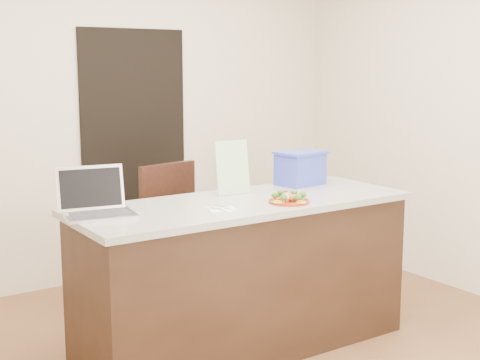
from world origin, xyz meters
TOP-DOWN VIEW (x-y plane):
  - room_shell at (0.00, 0.00)m, footprint 4.00×4.00m
  - doorway at (0.10, 1.98)m, footprint 0.90×0.02m
  - island at (0.00, 0.25)m, footprint 2.06×0.76m
  - plate at (0.18, 0.05)m, footprint 0.24×0.24m
  - meatballs at (0.19, 0.05)m, footprint 0.09×0.10m
  - broccoli at (0.18, 0.05)m, footprint 0.19×0.21m
  - pepper_rings at (0.18, 0.05)m, footprint 0.24×0.24m
  - napkin at (-0.25, 0.09)m, footprint 0.19×0.19m
  - fork at (-0.27, 0.10)m, footprint 0.03×0.13m
  - knife at (-0.22, 0.08)m, footprint 0.05×0.18m
  - yogurt_bottle at (0.14, 0.03)m, footprint 0.04×0.04m
  - laptop at (-0.88, 0.37)m, footprint 0.40×0.35m
  - leaflet at (0.06, 0.46)m, footprint 0.23×0.05m
  - blue_box at (0.62, 0.48)m, footprint 0.35×0.27m
  - chair at (-0.07, 0.97)m, footprint 0.55×0.55m

SIDE VIEW (x-z plane):
  - island at x=0.00m, z-range 0.00..0.92m
  - chair at x=-0.07m, z-range 0.07..1.12m
  - napkin at x=-0.25m, z-range 0.92..0.93m
  - fork at x=-0.27m, z-range 0.93..0.93m
  - plate at x=0.18m, z-range 0.92..0.94m
  - knife at x=-0.22m, z-range 0.93..0.93m
  - pepper_rings at x=0.18m, z-range 0.93..0.94m
  - meatballs at x=0.19m, z-range 0.93..0.97m
  - yogurt_bottle at x=0.14m, z-range 0.91..0.99m
  - broccoli at x=0.18m, z-range 0.95..0.99m
  - laptop at x=-0.88m, z-range 0.86..1.12m
  - doorway at x=0.10m, z-range 0.00..2.00m
  - blue_box at x=0.62m, z-range 0.92..1.15m
  - leaflet at x=0.06m, z-range 0.92..1.25m
  - room_shell at x=0.00m, z-range -0.38..3.62m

